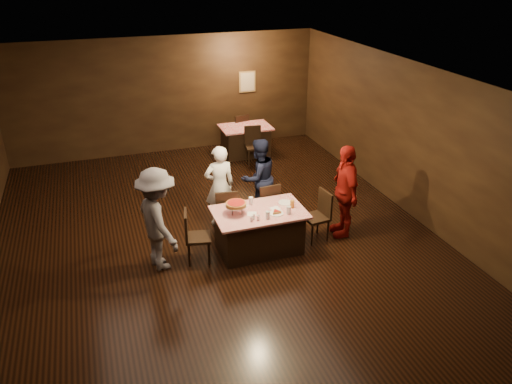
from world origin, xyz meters
The scene contains 23 objects.
room centered at (0.00, 0.01, 2.14)m, with size 10.00×10.04×3.02m.
main_table centered at (0.64, -0.51, 0.39)m, with size 1.60×1.00×0.77m, color #A30A0F.
back_table centered at (1.85, 4.04, 0.39)m, with size 1.30×0.90×0.77m, color red.
chair_far_left centered at (0.24, 0.24, 0.47)m, with size 0.42×0.42×0.95m, color black.
chair_far_right centered at (1.04, 0.24, 0.47)m, with size 0.42×0.42×0.95m, color black.
chair_end_left centered at (-0.46, -0.51, 0.47)m, with size 0.42×0.42×0.95m, color black.
chair_end_right centered at (1.74, -0.51, 0.47)m, with size 0.42×0.42×0.95m, color black.
chair_back_near centered at (1.85, 3.34, 0.47)m, with size 0.42×0.42×0.95m, color black.
chair_back_far centered at (1.85, 4.64, 0.47)m, with size 0.42×0.42×0.95m, color black.
diner_white_jacket centered at (0.24, 0.65, 0.81)m, with size 0.59×0.39×1.62m, color white.
diner_navy_hoodie centered at (1.08, 0.78, 0.81)m, with size 0.78×0.61×1.61m, color black.
diner_grey_knit centered at (-1.10, -0.47, 0.89)m, with size 1.15×0.66×1.79m, color slate.
diner_red_shirt centered at (2.32, -0.47, 0.89)m, with size 1.04×0.43×1.78m, color maroon.
pizza_stand centered at (0.24, -0.46, 0.95)m, with size 0.38×0.38×0.22m.
plate_with_slice centered at (0.89, -0.69, 0.80)m, with size 0.25×0.25×0.06m.
plate_empty centered at (1.19, -0.36, 0.78)m, with size 0.25×0.25×0.01m, color white.
glass_front_left centered at (0.69, -0.81, 0.84)m, with size 0.08×0.08×0.14m, color silver.
glass_front_right centered at (1.09, -0.76, 0.84)m, with size 0.08×0.08×0.14m, color silver.
glass_amber centered at (1.24, -0.56, 0.84)m, with size 0.08×0.08×0.14m, color #BF7F26.
glass_back centered at (0.59, -0.21, 0.84)m, with size 0.08×0.08×0.14m, color silver.
condiments centered at (0.46, -0.79, 0.82)m, with size 0.17×0.10×0.09m.
napkin_center centered at (0.94, -0.51, 0.77)m, with size 0.16×0.16×0.01m, color white.
napkin_left centered at (0.49, -0.56, 0.77)m, with size 0.16×0.16×0.01m, color white.
Camera 1 is at (-1.88, -7.75, 4.84)m, focal length 35.00 mm.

